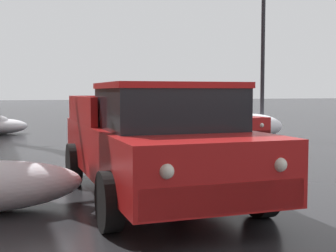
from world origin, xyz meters
name	(u,v)px	position (x,y,z in m)	size (l,w,h in m)	color
snow_bank_along_left_kerb	(248,127)	(4.27, 16.79, 0.44)	(2.59, 1.50, 0.89)	white
pickup_truck_red_approaching_near_lane	(155,142)	(-1.70, 9.38, 0.88)	(2.35, 5.22, 1.76)	red
sedan_red_parked_kerbside_close	(214,119)	(2.72, 16.27, 0.75)	(1.93, 3.96, 1.42)	red
suv_black_parked_kerbside_mid	(130,106)	(2.07, 23.81, 0.99)	(2.06, 4.32, 1.82)	black
street_lamp_post	(263,45)	(5.01, 17.06, 3.28)	(0.44, 0.24, 5.86)	#28282D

